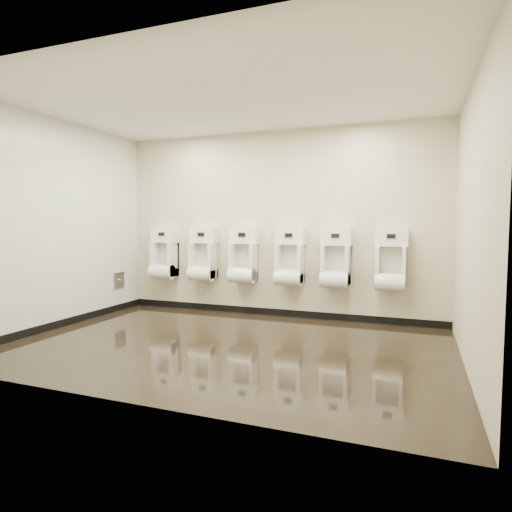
% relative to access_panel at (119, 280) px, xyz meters
% --- Properties ---
extents(ground, '(5.00, 3.50, 0.00)m').
position_rel_access_panel_xyz_m(ground, '(2.48, -1.20, -0.50)').
color(ground, black).
rests_on(ground, ground).
extents(ceiling, '(5.00, 3.50, 0.00)m').
position_rel_access_panel_xyz_m(ceiling, '(2.48, -1.20, 2.30)').
color(ceiling, silver).
extents(back_wall, '(5.00, 0.02, 2.80)m').
position_rel_access_panel_xyz_m(back_wall, '(2.48, 0.55, 0.90)').
color(back_wall, beige).
rests_on(back_wall, ground).
extents(front_wall, '(5.00, 0.02, 2.80)m').
position_rel_access_panel_xyz_m(front_wall, '(2.48, -2.95, 0.90)').
color(front_wall, beige).
rests_on(front_wall, ground).
extents(left_wall, '(0.02, 3.50, 2.80)m').
position_rel_access_panel_xyz_m(left_wall, '(-0.02, -1.20, 0.90)').
color(left_wall, beige).
rests_on(left_wall, ground).
extents(right_wall, '(0.02, 3.50, 2.80)m').
position_rel_access_panel_xyz_m(right_wall, '(4.98, -1.20, 0.90)').
color(right_wall, beige).
rests_on(right_wall, ground).
extents(tile_overlay_left, '(0.01, 3.50, 2.80)m').
position_rel_access_panel_xyz_m(tile_overlay_left, '(-0.01, -1.20, 0.90)').
color(tile_overlay_left, silver).
rests_on(tile_overlay_left, ground).
extents(skirting_back, '(5.00, 0.02, 0.10)m').
position_rel_access_panel_xyz_m(skirting_back, '(2.48, 0.54, -0.45)').
color(skirting_back, black).
rests_on(skirting_back, ground).
extents(skirting_left, '(0.02, 3.50, 0.10)m').
position_rel_access_panel_xyz_m(skirting_left, '(-0.01, -1.20, -0.45)').
color(skirting_left, black).
rests_on(skirting_left, ground).
extents(access_panel, '(0.04, 0.25, 0.25)m').
position_rel_access_panel_xyz_m(access_panel, '(0.00, 0.00, 0.00)').
color(access_panel, '#9E9EA3').
rests_on(access_panel, left_wall).
extents(urinal_0, '(0.45, 0.34, 0.84)m').
position_rel_access_panel_xyz_m(urinal_0, '(0.60, 0.40, 0.36)').
color(urinal_0, white).
rests_on(urinal_0, back_wall).
extents(urinal_1, '(0.45, 0.34, 0.84)m').
position_rel_access_panel_xyz_m(urinal_1, '(1.32, 0.40, 0.36)').
color(urinal_1, white).
rests_on(urinal_1, back_wall).
extents(urinal_2, '(0.45, 0.34, 0.84)m').
position_rel_access_panel_xyz_m(urinal_2, '(2.02, 0.40, 0.36)').
color(urinal_2, white).
rests_on(urinal_2, back_wall).
extents(urinal_3, '(0.45, 0.34, 0.84)m').
position_rel_access_panel_xyz_m(urinal_3, '(2.76, 0.40, 0.36)').
color(urinal_3, white).
rests_on(urinal_3, back_wall).
extents(urinal_4, '(0.45, 0.34, 0.84)m').
position_rel_access_panel_xyz_m(urinal_4, '(3.44, 0.40, 0.36)').
color(urinal_4, white).
rests_on(urinal_4, back_wall).
extents(urinal_5, '(0.45, 0.34, 0.84)m').
position_rel_access_panel_xyz_m(urinal_5, '(4.18, 0.40, 0.36)').
color(urinal_5, white).
rests_on(urinal_5, back_wall).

